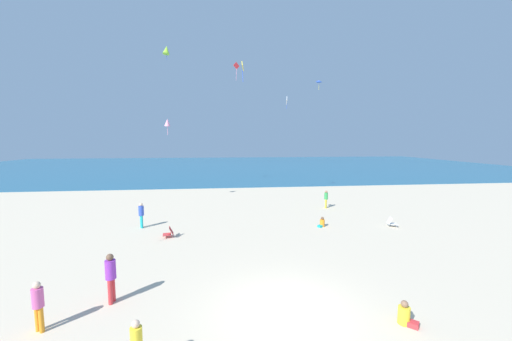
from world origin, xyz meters
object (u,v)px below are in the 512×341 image
(beach_chair_near_camera, at_px, (391,222))
(kite_white, at_px, (287,100))
(kite_pink, at_px, (167,122))
(kite_yellow, at_px, (243,67))
(person_3, at_px, (405,316))
(kite_red, at_px, (236,67))
(person_7, at_px, (326,198))
(person_1, at_px, (38,303))
(kite_lime, at_px, (166,50))
(beach_chair_far_left, at_px, (169,233))
(person_2, at_px, (322,223))
(person_4, at_px, (111,275))
(kite_blue, at_px, (319,81))
(person_6, at_px, (141,213))

(beach_chair_near_camera, xyz_separation_m, kite_white, (-4.42, 11.75, 9.28))
(kite_pink, bearing_deg, kite_yellow, -58.36)
(person_3, distance_m, kite_red, 21.79)
(beach_chair_near_camera, height_order, person_7, person_7)
(person_1, distance_m, kite_red, 21.34)
(person_3, distance_m, person_7, 15.19)
(beach_chair_near_camera, xyz_separation_m, kite_pink, (-15.60, 8.77, 6.84))
(person_7, xyz_separation_m, kite_lime, (-14.32, 10.19, 14.34))
(beach_chair_far_left, bearing_deg, person_2, 176.23)
(person_3, bearing_deg, beach_chair_far_left, 176.62)
(kite_lime, distance_m, kite_yellow, 18.74)
(kite_yellow, distance_m, kite_red, 9.57)
(person_4, height_order, kite_pink, kite_pink)
(person_3, xyz_separation_m, kite_blue, (7.41, 30.66, 13.19))
(person_7, relative_size, kite_yellow, 1.32)
(person_6, xyz_separation_m, kite_lime, (-0.66, 14.09, 14.25))
(beach_chair_near_camera, bearing_deg, person_6, -171.11)
(person_4, bearing_deg, kite_pink, -81.61)
(person_6, distance_m, kite_white, 17.71)
(person_2, relative_size, person_3, 0.88)
(person_2, bearing_deg, kite_red, -91.03)
(person_7, relative_size, kite_blue, 1.15)
(person_3, distance_m, kite_white, 23.14)
(beach_chair_far_left, bearing_deg, person_4, 74.43)
(person_1, relative_size, person_2, 2.35)
(kite_yellow, bearing_deg, kite_blue, 61.92)
(beach_chair_far_left, relative_size, person_1, 0.44)
(beach_chair_far_left, bearing_deg, beach_chair_near_camera, 172.39)
(beach_chair_far_left, distance_m, kite_pink, 11.62)
(person_6, bearing_deg, person_3, 107.20)
(kite_lime, bearing_deg, person_4, -84.91)
(person_2, bearing_deg, person_3, 51.50)
(person_1, bearing_deg, person_7, 163.04)
(kite_white, bearing_deg, beach_chair_near_camera, -69.40)
(person_1, distance_m, kite_pink, 18.41)
(beach_chair_near_camera, xyz_separation_m, person_1, (-16.23, -8.53, 0.60))
(person_2, distance_m, kite_blue, 25.46)
(person_1, xyz_separation_m, person_7, (13.81, 14.00, -0.03))
(beach_chair_far_left, xyz_separation_m, kite_pink, (-1.61, 9.25, 6.85))
(kite_yellow, bearing_deg, person_3, -63.30)
(kite_yellow, bearing_deg, beach_chair_far_left, 175.67)
(person_6, bearing_deg, kite_white, -165.89)
(beach_chair_far_left, relative_size, person_3, 0.90)
(beach_chair_far_left, distance_m, kite_blue, 30.04)
(person_7, bearing_deg, kite_lime, -7.94)
(kite_lime, distance_m, kite_red, 10.62)
(person_3, xyz_separation_m, kite_lime, (-11.37, 25.08, 14.91))
(person_4, bearing_deg, person_7, -129.00)
(beach_chair_far_left, distance_m, person_6, 2.99)
(kite_red, bearing_deg, person_4, -108.01)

